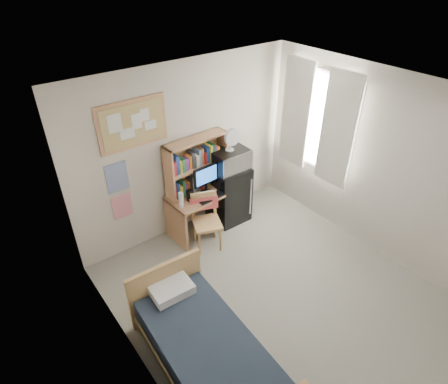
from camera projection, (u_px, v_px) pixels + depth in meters
floor at (281, 301)px, 4.80m from camera, size 3.60×4.20×0.02m
ceiling at (306, 106)px, 3.35m from camera, size 3.60×4.20×0.02m
wall_back at (187, 150)px, 5.46m from camera, size 3.60×0.04×2.60m
wall_left at (143, 301)px, 3.16m from camera, size 0.04×4.20×2.60m
wall_right at (386, 170)px, 4.99m from camera, size 0.04×4.20×2.60m
window_unit at (317, 121)px, 5.59m from camera, size 0.10×1.40×1.70m
curtain_left at (337, 131)px, 5.31m from camera, size 0.04×0.55×1.70m
curtain_right at (296, 114)px, 5.84m from camera, size 0.04×0.55×1.70m
bulletin_board at (133, 124)px, 4.71m from camera, size 0.94×0.03×0.64m
poster_wave at (117, 177)px, 4.92m from camera, size 0.30×0.01×0.42m
poster_japan at (122, 206)px, 5.18m from camera, size 0.28×0.01×0.36m
desk at (205, 210)px, 5.83m from camera, size 1.14×0.62×0.70m
desk_chair at (207, 223)px, 5.43m from camera, size 0.56×0.56×0.86m
mini_fridge at (228, 193)px, 6.00m from camera, size 0.57×0.57×0.94m
bed at (208, 355)px, 3.89m from camera, size 0.99×1.83×0.49m
hutch at (197, 164)px, 5.50m from camera, size 1.02×0.31×0.83m
monitor at (206, 181)px, 5.47m from camera, size 0.42×0.05×0.45m
keyboard at (212, 197)px, 5.50m from camera, size 0.49×0.18×0.02m
speaker_left at (190, 196)px, 5.38m from camera, size 0.08×0.08×0.18m
speaker_right at (222, 182)px, 5.71m from camera, size 0.07×0.07×0.17m
water_bottle at (181, 200)px, 5.24m from camera, size 0.07×0.07×0.24m
hoodie at (203, 202)px, 5.46m from camera, size 0.43×0.27×0.20m
microwave at (230, 159)px, 5.64m from camera, size 0.55×0.42×0.31m
desk_fan at (230, 140)px, 5.46m from camera, size 0.27×0.27×0.33m
pillow at (172, 289)px, 4.24m from camera, size 0.48×0.35×0.11m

